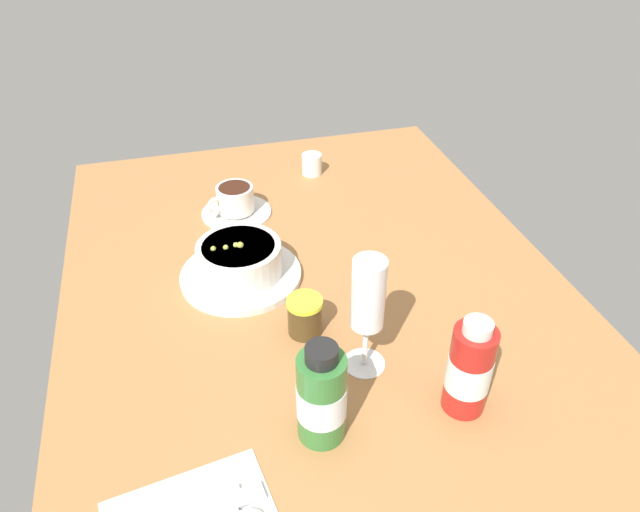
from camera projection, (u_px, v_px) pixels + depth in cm
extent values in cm
cube|color=#9E6B3D|center=(314.00, 285.00, 103.85)|extent=(110.00, 84.00, 3.00)
cylinder|color=silver|center=(241.00, 275.00, 102.75)|extent=(20.74, 20.74, 1.20)
cylinder|color=silver|center=(239.00, 259.00, 100.75)|extent=(14.26, 14.26, 5.62)
cylinder|color=beige|center=(238.00, 249.00, 99.57)|extent=(12.27, 12.27, 1.60)
sphere|color=#979E3F|center=(213.00, 249.00, 98.17)|extent=(0.91, 0.91, 0.91)
sphere|color=#979E3F|center=(236.00, 245.00, 99.03)|extent=(0.94, 0.94, 0.94)
sphere|color=#979E3F|center=(240.00, 245.00, 98.97)|extent=(1.17, 1.17, 1.17)
sphere|color=#979E3F|center=(226.00, 248.00, 98.46)|extent=(0.91, 0.91, 0.91)
cube|color=silver|center=(181.00, 511.00, 67.49)|extent=(3.23, 14.03, 0.50)
cube|color=silver|center=(249.00, 495.00, 69.14)|extent=(2.70, 3.88, 0.40)
cylinder|color=silver|center=(236.00, 212.00, 119.88)|extent=(13.91, 13.91, 0.90)
cylinder|color=silver|center=(235.00, 199.00, 118.11)|extent=(7.34, 7.34, 5.12)
cylinder|color=#381A0F|center=(234.00, 189.00, 116.90)|extent=(6.24, 6.24, 1.00)
torus|color=silver|center=(215.00, 206.00, 115.47)|extent=(2.30, 3.59, 3.60)
cylinder|color=silver|center=(312.00, 164.00, 132.53)|extent=(4.40, 4.40, 4.64)
cone|color=silver|center=(304.00, 159.00, 130.61)|extent=(2.14, 2.53, 2.28)
cylinder|color=white|center=(364.00, 363.00, 86.57)|extent=(6.12, 6.12, 0.40)
cylinder|color=white|center=(365.00, 343.00, 84.27)|extent=(0.80, 0.80, 7.44)
cylinder|color=white|center=(368.00, 294.00, 78.94)|extent=(4.66, 4.66, 10.70)
cylinder|color=#F1E0C3|center=(368.00, 303.00, 79.89)|extent=(3.82, 3.82, 6.42)
cylinder|color=#443218|center=(305.00, 318.00, 90.66)|extent=(5.23, 5.23, 5.46)
cylinder|color=yellow|center=(305.00, 302.00, 88.82)|extent=(5.49, 5.49, 0.80)
cylinder|color=#337233|center=(322.00, 398.00, 73.19)|extent=(6.13, 6.13, 13.00)
cylinder|color=silver|center=(322.00, 399.00, 73.34)|extent=(6.26, 6.26, 4.94)
cylinder|color=black|center=(322.00, 354.00, 68.79)|extent=(3.99, 3.99, 2.00)
cylinder|color=#B21E19|center=(469.00, 370.00, 76.73)|extent=(5.71, 5.71, 13.27)
cylinder|color=silver|center=(469.00, 372.00, 76.89)|extent=(5.82, 5.82, 5.04)
cylinder|color=silver|center=(478.00, 328.00, 72.37)|extent=(3.71, 3.71, 1.57)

